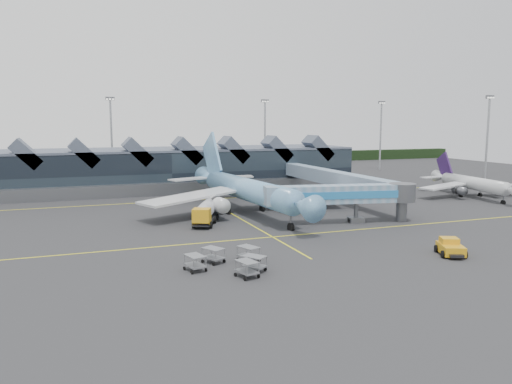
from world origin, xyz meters
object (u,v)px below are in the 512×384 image
object	(u,v)px
regional_jet	(471,183)
jet_bridge	(351,195)
main_airliner	(245,189)
fuel_truck	(206,212)
pushback_tug	(451,248)

from	to	relation	value
regional_jet	jet_bridge	size ratio (longest dim) A/B	1.11
main_airliner	fuel_truck	distance (m)	11.53
main_airliner	regional_jet	size ratio (longest dim) A/B	1.64
pushback_tug	main_airliner	bearing A→B (deg)	134.91
jet_bridge	fuel_truck	bearing A→B (deg)	171.44
jet_bridge	fuel_truck	world-z (taller)	jet_bridge
regional_jet	pushback_tug	bearing A→B (deg)	-128.57
pushback_tug	jet_bridge	bearing A→B (deg)	116.95
main_airliner	regional_jet	bearing A→B (deg)	-4.22
main_airliner	pushback_tug	world-z (taller)	main_airliner
fuel_truck	pushback_tug	xyz separation A→B (m)	(22.55, -28.08, -1.02)
main_airliner	jet_bridge	bearing A→B (deg)	-54.27
jet_bridge	pushback_tug	distance (m)	21.17
regional_jet	jet_bridge	xyz separation A→B (m)	(-38.37, -15.34, 1.47)
main_airliner	pushback_tug	xyz separation A→B (m)	(13.71, -35.14, -3.26)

